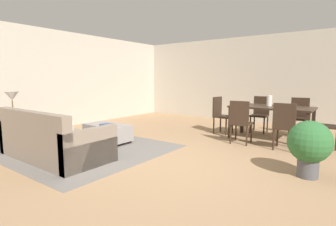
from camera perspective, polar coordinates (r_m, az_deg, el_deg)
The scene contains 18 objects.
ground_plane at distance 4.32m, azimuth 0.99°, elevation -11.02°, with size 10.80×10.80×0.00m, color #9E7A56.
wall_back at distance 8.67m, azimuth 20.64°, elevation 6.87°, with size 9.00×0.12×2.70m, color #BCB2A0.
wall_left at distance 7.87m, azimuth -24.62°, elevation 6.66°, with size 0.12×11.00×2.70m, color #BCB2A0.
area_rug at distance 5.44m, azimuth -17.70°, elevation -7.43°, with size 3.00×2.80×0.01m, color slate.
couch at distance 4.98m, azimuth -23.89°, elevation -5.74°, with size 2.08×0.99×0.86m.
ottoman_table at distance 5.81m, azimuth -13.05°, elevation -4.08°, with size 1.02×0.55×0.39m.
side_table at distance 6.11m, azimuth -30.59°, elevation -2.04°, with size 0.40×0.40×0.60m.
table_lamp at distance 6.06m, azimuth -30.93°, elevation 3.00°, with size 0.26×0.26×0.53m.
dining_table at distance 6.27m, azimuth 21.61°, elevation 0.53°, with size 1.72×0.89×0.76m.
dining_chair_near_left at distance 5.67m, azimuth 15.53°, elevation -1.42°, with size 0.43×0.43×0.92m.
dining_chair_near_right at distance 5.44m, azimuth 24.15°, elevation -2.17°, with size 0.41×0.41×0.92m.
dining_chair_far_left at distance 7.15m, azimuth 19.52°, elevation 0.22°, with size 0.41×0.41×0.92m.
dining_chair_far_right at distance 6.99m, azimuth 26.73°, elevation -0.32°, with size 0.42×0.42×0.92m.
dining_chair_head_east at distance 6.08m, azimuth 32.51°, elevation -1.74°, with size 0.43×0.43×0.92m.
dining_chair_head_west at distance 6.72m, azimuth 11.39°, elevation 0.06°, with size 0.43×0.43×0.92m.
vase_centerpiece at distance 6.30m, azimuth 21.25°, elevation 2.52°, with size 0.12×0.12×0.24m, color silver.
book_on_ottoman at distance 5.67m, azimuth -13.16°, elevation -2.48°, with size 0.26×0.20×0.03m, color #3F4C72.
potted_plant at distance 4.13m, azimuth 28.52°, elevation -5.99°, with size 0.59×0.59×0.80m.
Camera 1 is at (2.37, -3.34, 1.37)m, focal length 27.90 mm.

